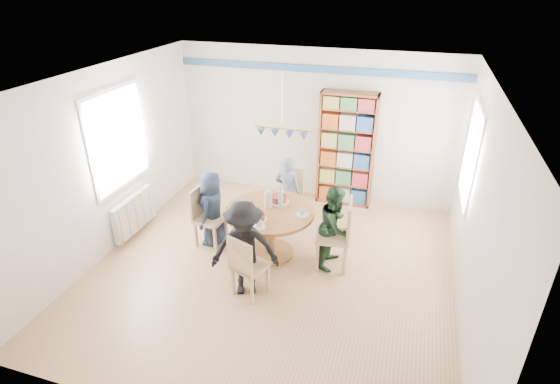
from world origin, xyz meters
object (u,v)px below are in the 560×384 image
at_px(chair_near, 246,264).
at_px(person_far, 287,191).
at_px(radiator, 134,213).
at_px(chair_left, 205,214).
at_px(chair_right, 339,232).
at_px(person_near, 245,249).
at_px(bookshelf, 346,151).
at_px(person_left, 212,209).
at_px(person_right, 335,227).
at_px(dining_table, 270,222).
at_px(chair_far, 289,193).

distance_m(chair_near, person_far, 1.93).
height_order(radiator, person_far, person_far).
relative_size(chair_left, chair_right, 0.90).
xyz_separation_m(person_near, bookshelf, (0.79, 2.89, 0.33)).
xyz_separation_m(person_left, person_right, (1.88, 0.01, 0.02)).
height_order(person_right, person_far, person_right).
distance_m(radiator, chair_near, 2.47).
relative_size(chair_near, bookshelf, 0.44).
bearing_deg(bookshelf, person_right, -84.29).
relative_size(person_right, person_near, 0.92).
xyz_separation_m(radiator, person_far, (2.26, 1.00, 0.25)).
xyz_separation_m(chair_right, bookshelf, (-0.27, 1.98, 0.42)).
height_order(radiator, dining_table, dining_table).
xyz_separation_m(chair_far, bookshelf, (0.76, 0.94, 0.48)).
bearing_deg(chair_right, chair_far, 134.77).
bearing_deg(radiator, chair_right, 1.09).
xyz_separation_m(radiator, chair_right, (3.30, 0.06, 0.23)).
distance_m(chair_right, chair_near, 1.42).
bearing_deg(dining_table, bookshelf, 69.05).
bearing_deg(chair_left, chair_near, -43.27).
height_order(dining_table, chair_left, chair_left).
xyz_separation_m(chair_right, person_right, (-0.07, 0.06, 0.03)).
height_order(person_near, bookshelf, bookshelf).
relative_size(chair_right, chair_far, 1.11).
bearing_deg(dining_table, person_near, -92.07).
xyz_separation_m(dining_table, person_left, (-0.94, 0.04, 0.04)).
bearing_deg(chair_left, radiator, -177.31).
height_order(dining_table, chair_right, chair_right).
height_order(chair_left, person_right, person_right).
bearing_deg(chair_far, person_left, -133.12).
relative_size(chair_right, person_far, 0.88).
bearing_deg(bookshelf, person_near, -105.26).
relative_size(chair_far, chair_near, 1.05).
distance_m(chair_left, bookshelf, 2.72).
bearing_deg(chair_left, chair_far, 45.28).
height_order(person_left, person_right, person_right).
distance_m(chair_near, person_left, 1.40).
bearing_deg(chair_right, bookshelf, 97.67).
relative_size(radiator, dining_table, 0.77).
bearing_deg(chair_near, person_near, 117.20).
height_order(dining_table, chair_near, chair_near).
distance_m(person_near, bookshelf, 3.01).
distance_m(chair_right, person_near, 1.40).
xyz_separation_m(radiator, chair_left, (1.24, 0.06, 0.17)).
bearing_deg(radiator, person_near, -20.71).
distance_m(dining_table, chair_far, 1.03).
bearing_deg(person_left, person_far, 134.23).
distance_m(radiator, bookshelf, 3.71).
relative_size(radiator, chair_far, 1.06).
bearing_deg(person_left, dining_table, 87.77).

